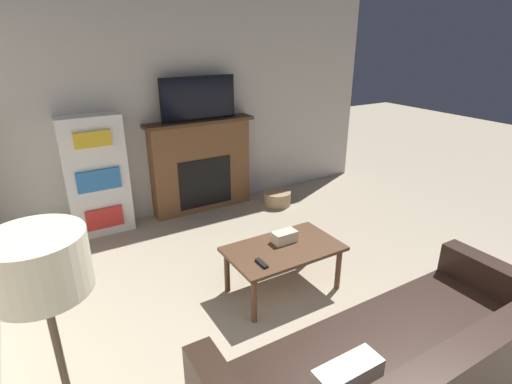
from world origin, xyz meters
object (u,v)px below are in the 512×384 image
object	(u,v)px
fireplace	(201,165)
bookshelf	(97,177)
coffee_table	(283,253)
floor_lamp	(45,295)
couch	(402,379)
storage_basket	(277,198)
tv	(198,98)

from	to	relation	value
fireplace	bookshelf	xyz separation A→B (m)	(-1.28, -0.02, 0.09)
fireplace	coffee_table	size ratio (longest dim) A/B	1.39
fireplace	floor_lamp	world-z (taller)	floor_lamp
fireplace	bookshelf	distance (m)	1.28
coffee_table	couch	bearing A→B (deg)	-94.66
couch	fireplace	bearing A→B (deg)	86.02
floor_lamp	storage_basket	bearing A→B (deg)	44.07
tv	floor_lamp	bearing A→B (deg)	-121.62
couch	bookshelf	distance (m)	3.63
fireplace	couch	xyz separation A→B (m)	(-0.24, -3.48, -0.32)
fireplace	couch	bearing A→B (deg)	-93.98
floor_lamp	storage_basket	size ratio (longest dim) A/B	4.31
coffee_table	storage_basket	world-z (taller)	coffee_table
coffee_table	bookshelf	world-z (taller)	bookshelf
fireplace	couch	size ratio (longest dim) A/B	0.60
coffee_table	storage_basket	xyz separation A→B (m)	(1.04, 1.65, -0.29)
tv	floor_lamp	distance (m)	3.71
coffee_table	bookshelf	xyz separation A→B (m)	(-1.15, 2.04, 0.30)
bookshelf	coffee_table	bearing A→B (deg)	-60.48
fireplace	coffee_table	bearing A→B (deg)	-93.52
storage_basket	floor_lamp	bearing A→B (deg)	-135.93
bookshelf	floor_lamp	size ratio (longest dim) A/B	0.88
couch	floor_lamp	distance (m)	2.02
coffee_table	storage_basket	size ratio (longest dim) A/B	2.76
fireplace	tv	size ratio (longest dim) A/B	1.46
tv	floor_lamp	size ratio (longest dim) A/B	0.61
floor_lamp	couch	bearing A→B (deg)	-10.08
storage_basket	fireplace	bearing A→B (deg)	155.70
couch	floor_lamp	bearing A→B (deg)	169.92
fireplace	storage_basket	world-z (taller)	fireplace
tv	coffee_table	bearing A→B (deg)	-93.55
floor_lamp	tv	bearing A→B (deg)	58.38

